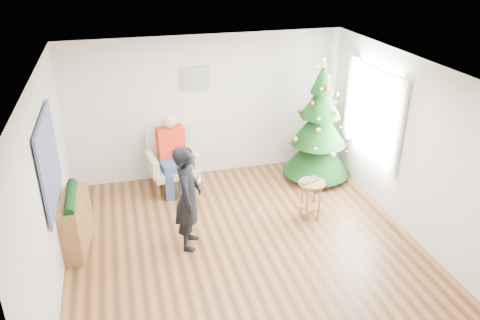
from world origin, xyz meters
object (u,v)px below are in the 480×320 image
object	(u,v)px
christmas_tree	(319,127)
armchair	(172,168)
stool	(311,199)
console	(75,223)
standing_man	(188,198)

from	to	relation	value
christmas_tree	armchair	size ratio (longest dim) A/B	2.14
stool	christmas_tree	bearing A→B (deg)	62.74
stool	armchair	xyz separation A→B (m)	(-1.99, 1.53, 0.07)
armchair	console	world-z (taller)	armchair
console	stool	bearing A→B (deg)	5.40
christmas_tree	stool	size ratio (longest dim) A/B	3.56
stool	console	bearing A→B (deg)	178.00
stool	console	size ratio (longest dim) A/B	0.63
christmas_tree	console	xyz separation A→B (m)	(-4.21, -1.13, -0.61)
stool	console	distance (m)	3.57
christmas_tree	armchair	distance (m)	2.72
christmas_tree	stool	distance (m)	1.57
armchair	standing_man	distance (m)	1.82
standing_man	stool	bearing A→B (deg)	-66.97
christmas_tree	stool	world-z (taller)	christmas_tree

